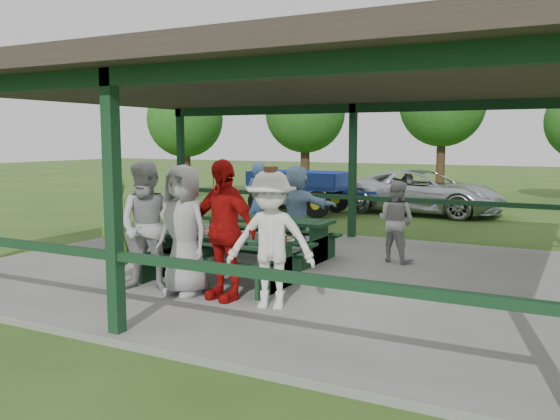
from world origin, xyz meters
The scene contains 19 objects.
ground centered at (0.00, 0.00, 0.00)m, with size 90.00×90.00×0.00m, color #2C5219.
concrete_slab centered at (0.00, 0.00, 0.05)m, with size 10.00×8.00×0.10m, color slate.
pavilion_structure centered at (0.00, 0.00, 3.17)m, with size 10.60×8.60×3.24m.
picnic_table_near centered at (-0.27, -1.20, 0.57)m, with size 2.43×1.39×0.75m.
picnic_table_far centered at (-0.54, 0.80, 0.57)m, with size 2.45×1.39×0.75m.
table_setting centered at (-0.32, -1.18, 0.88)m, with size 2.40×0.45×0.10m.
contestant_green centered at (-1.68, -2.00, 0.92)m, with size 0.60×0.39×1.65m, color #5D9130.
contestant_grey_left centered at (-0.91, -2.14, 1.05)m, with size 0.93×0.72×1.90m, color #9B9B9E.
contestant_grey_mid centered at (-0.33, -2.07, 1.03)m, with size 0.91×0.59×1.87m, color gray.
contestant_red centered at (0.30, -2.01, 1.08)m, with size 1.15×0.48×1.96m, color #A50D0C.
contestant_white_fedora centered at (1.10, -2.10, 1.01)m, with size 1.32×0.99×1.87m.
spectator_lblue centered at (-0.42, 1.80, 0.96)m, with size 1.59×0.51×1.71m, color #7FA2C4.
spectator_blue centered at (-1.57, 2.28, 0.96)m, with size 0.63×0.41×1.73m, color #4674B6.
spectator_grey centered at (1.69, 1.58, 0.84)m, with size 0.72×0.56×1.48m, color gray.
pickup_truck centered at (0.21, 9.46, 0.68)m, with size 2.24×4.87×1.35m, color silver.
farm_trailer centered at (-3.26, 7.79, 0.70)m, with size 4.06×1.83×1.42m.
tree_far_left centered at (-5.29, 12.50, 3.31)m, with size 3.13×3.13×4.89m.
tree_left centered at (-0.81, 16.32, 3.72)m, with size 3.52×3.52×5.51m.
tree_edge_left centered at (-9.00, 9.65, 3.03)m, with size 2.87×2.87×4.48m.
Camera 1 is at (4.75, -8.81, 2.33)m, focal length 38.00 mm.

